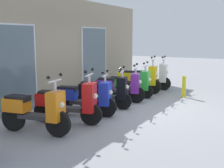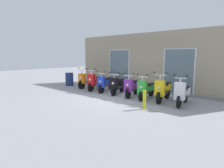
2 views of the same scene
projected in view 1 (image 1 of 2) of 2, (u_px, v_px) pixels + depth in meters
ground_plane at (135, 108)px, 8.17m from camera, size 40.00×40.00×0.00m
storefront_facade at (57, 50)px, 9.24m from camera, size 10.46×0.50×3.21m
scooter_orange at (36, 110)px, 5.93m from camera, size 0.61×1.60×1.25m
scooter_red at (69, 103)px, 6.64m from camera, size 0.78×1.59×1.27m
scooter_blue at (85, 98)px, 7.33m from camera, size 0.75×1.61×1.16m
scooter_black at (105, 92)px, 8.06m from camera, size 0.78×1.49×1.17m
scooter_purple at (120, 87)px, 8.84m from camera, size 0.73×1.54×1.18m
scooter_green at (131, 84)px, 9.54m from camera, size 0.61×1.54×1.18m
scooter_yellow at (139, 79)px, 10.26m from camera, size 0.65×1.64×1.31m
scooter_white at (151, 77)px, 10.96m from camera, size 0.60×1.56×1.27m
curb_bollard at (184, 87)px, 9.57m from camera, size 0.12×0.12×0.70m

